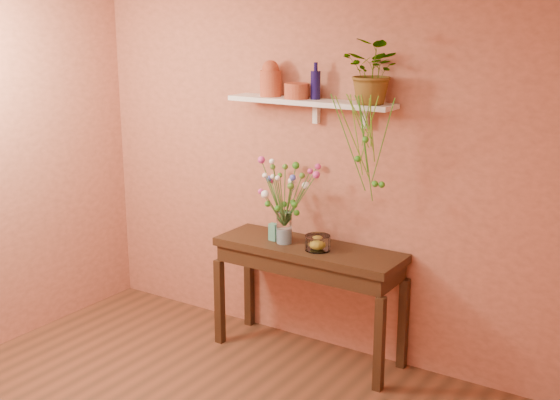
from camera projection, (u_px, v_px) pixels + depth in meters
The scene contains 13 objects.
room at pixel (122, 243), 3.82m from camera, with size 4.04×4.04×2.70m.
sideboard at pixel (309, 262), 5.33m from camera, with size 1.44×0.46×0.87m.
wall_shelf at pixel (312, 103), 5.17m from camera, with size 1.30×0.24×0.19m.
terracotta_jug at pixel (271, 79), 5.32m from camera, with size 0.18×0.18×0.27m.
terracotta_pot at pixel (297, 91), 5.19m from camera, with size 0.18×0.18×0.11m, color #AA5533.
blue_bottle at pixel (316, 84), 5.14m from camera, with size 0.09×0.09×0.26m.
spider_plant at pixel (374, 72), 4.82m from camera, with size 0.40×0.34×0.44m, color #32831D.
plant_fronds at pixel (367, 150), 4.80m from camera, with size 0.47×0.29×0.75m.
glass_vase at pixel (284, 230), 5.33m from camera, with size 0.12×0.12×0.24m.
bouquet at pixel (286, 185), 5.26m from camera, with size 0.54×0.49×0.53m.
glass_bowl at pixel (318, 243), 5.18m from camera, with size 0.18×0.18×0.11m.
lemon at pixel (317, 244), 5.20m from camera, with size 0.08×0.08×0.08m, color yellow.
carton at pixel (274, 232), 5.41m from camera, with size 0.07×0.05×0.13m, color teal.
Camera 1 is at (2.69, -2.59, 2.54)m, focal length 45.98 mm.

